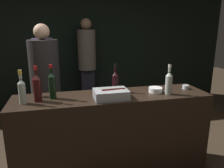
{
  "coord_description": "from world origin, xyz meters",
  "views": [
    {
      "loc": [
        -0.53,
        -1.94,
        1.7
      ],
      "look_at": [
        0.0,
        0.29,
        1.09
      ],
      "focal_mm": 35.0,
      "sensor_mm": 36.0,
      "label": 1
    }
  ],
  "objects_px": {
    "bowl_white": "(156,90)",
    "person_in_hoodie": "(45,81)",
    "person_grey_polo": "(44,71)",
    "white_wine_bottle": "(169,82)",
    "ice_bin_with_bottles": "(111,93)",
    "red_wine_bottle_tall": "(37,87)",
    "person_blond_tee": "(87,61)",
    "red_wine_bottle_burgundy": "(52,84)",
    "wine_glass": "(37,85)",
    "red_wine_bottle_black_foil": "(115,81)",
    "rose_wine_bottle": "(22,90)",
    "candle_votive": "(186,87)"
  },
  "relations": [
    {
      "from": "red_wine_bottle_burgundy",
      "to": "white_wine_bottle",
      "type": "height_order",
      "value": "red_wine_bottle_burgundy"
    },
    {
      "from": "white_wine_bottle",
      "to": "rose_wine_bottle",
      "type": "bearing_deg",
      "value": 178.22
    },
    {
      "from": "ice_bin_with_bottles",
      "to": "red_wine_bottle_tall",
      "type": "bearing_deg",
      "value": 173.14
    },
    {
      "from": "white_wine_bottle",
      "to": "person_grey_polo",
      "type": "bearing_deg",
      "value": 130.23
    },
    {
      "from": "ice_bin_with_bottles",
      "to": "wine_glass",
      "type": "distance_m",
      "value": 0.79
    },
    {
      "from": "bowl_white",
      "to": "red_wine_bottle_black_foil",
      "type": "relative_size",
      "value": 0.48
    },
    {
      "from": "person_grey_polo",
      "to": "white_wine_bottle",
      "type": "bearing_deg",
      "value": -74.1
    },
    {
      "from": "red_wine_bottle_burgundy",
      "to": "person_blond_tee",
      "type": "xyz_separation_m",
      "value": [
        0.61,
        2.07,
        -0.08
      ]
    },
    {
      "from": "person_blond_tee",
      "to": "person_grey_polo",
      "type": "height_order",
      "value": "person_blond_tee"
    },
    {
      "from": "white_wine_bottle",
      "to": "person_in_hoodie",
      "type": "height_order",
      "value": "person_in_hoodie"
    },
    {
      "from": "ice_bin_with_bottles",
      "to": "person_blond_tee",
      "type": "distance_m",
      "value": 2.22
    },
    {
      "from": "red_wine_bottle_black_foil",
      "to": "person_blond_tee",
      "type": "distance_m",
      "value": 1.99
    },
    {
      "from": "rose_wine_bottle",
      "to": "red_wine_bottle_tall",
      "type": "distance_m",
      "value": 0.14
    },
    {
      "from": "bowl_white",
      "to": "person_in_hoodie",
      "type": "height_order",
      "value": "person_in_hoodie"
    },
    {
      "from": "bowl_white",
      "to": "red_wine_bottle_black_foil",
      "type": "distance_m",
      "value": 0.47
    },
    {
      "from": "wine_glass",
      "to": "candle_votive",
      "type": "relative_size",
      "value": 2.23
    },
    {
      "from": "red_wine_bottle_black_foil",
      "to": "white_wine_bottle",
      "type": "distance_m",
      "value": 0.59
    },
    {
      "from": "bowl_white",
      "to": "wine_glass",
      "type": "relative_size",
      "value": 0.91
    },
    {
      "from": "red_wine_bottle_burgundy",
      "to": "ice_bin_with_bottles",
      "type": "bearing_deg",
      "value": -13.85
    },
    {
      "from": "ice_bin_with_bottles",
      "to": "person_blond_tee",
      "type": "relative_size",
      "value": 0.19
    },
    {
      "from": "red_wine_bottle_tall",
      "to": "person_blond_tee",
      "type": "xyz_separation_m",
      "value": [
        0.76,
        2.13,
        -0.08
      ]
    },
    {
      "from": "wine_glass",
      "to": "rose_wine_bottle",
      "type": "xyz_separation_m",
      "value": [
        -0.12,
        -0.2,
        0.01
      ]
    },
    {
      "from": "red_wine_bottle_black_foil",
      "to": "white_wine_bottle",
      "type": "height_order",
      "value": "white_wine_bottle"
    },
    {
      "from": "person_in_hoodie",
      "to": "rose_wine_bottle",
      "type": "bearing_deg",
      "value": 80.29
    },
    {
      "from": "ice_bin_with_bottles",
      "to": "red_wine_bottle_tall",
      "type": "distance_m",
      "value": 0.74
    },
    {
      "from": "bowl_white",
      "to": "white_wine_bottle",
      "type": "bearing_deg",
      "value": -41.04
    },
    {
      "from": "candle_votive",
      "to": "person_in_hoodie",
      "type": "height_order",
      "value": "person_in_hoodie"
    },
    {
      "from": "red_wine_bottle_burgundy",
      "to": "red_wine_bottle_tall",
      "type": "xyz_separation_m",
      "value": [
        -0.14,
        -0.06,
        -0.01
      ]
    },
    {
      "from": "bowl_white",
      "to": "white_wine_bottle",
      "type": "distance_m",
      "value": 0.18
    },
    {
      "from": "red_wine_bottle_burgundy",
      "to": "white_wine_bottle",
      "type": "xyz_separation_m",
      "value": [
        1.23,
        -0.14,
        -0.01
      ]
    },
    {
      "from": "white_wine_bottle",
      "to": "person_in_hoodie",
      "type": "distance_m",
      "value": 1.69
    },
    {
      "from": "ice_bin_with_bottles",
      "to": "wine_glass",
      "type": "xyz_separation_m",
      "value": [
        -0.75,
        0.25,
        0.07
      ]
    },
    {
      "from": "person_blond_tee",
      "to": "red_wine_bottle_tall",
      "type": "bearing_deg",
      "value": 130.6
    },
    {
      "from": "ice_bin_with_bottles",
      "to": "red_wine_bottle_black_foil",
      "type": "xyz_separation_m",
      "value": [
        0.1,
        0.23,
        0.07
      ]
    },
    {
      "from": "person_in_hoodie",
      "to": "red_wine_bottle_tall",
      "type": "bearing_deg",
      "value": 88.31
    },
    {
      "from": "candle_votive",
      "to": "person_grey_polo",
      "type": "height_order",
      "value": "person_grey_polo"
    },
    {
      "from": "bowl_white",
      "to": "candle_votive",
      "type": "relative_size",
      "value": 2.04
    },
    {
      "from": "bowl_white",
      "to": "red_wine_bottle_burgundy",
      "type": "height_order",
      "value": "red_wine_bottle_burgundy"
    },
    {
      "from": "red_wine_bottle_black_foil",
      "to": "rose_wine_bottle",
      "type": "height_order",
      "value": "rose_wine_bottle"
    },
    {
      "from": "red_wine_bottle_black_foil",
      "to": "person_grey_polo",
      "type": "bearing_deg",
      "value": 121.06
    },
    {
      "from": "rose_wine_bottle",
      "to": "wine_glass",
      "type": "bearing_deg",
      "value": 59.7
    },
    {
      "from": "white_wine_bottle",
      "to": "person_grey_polo",
      "type": "xyz_separation_m",
      "value": [
        -1.41,
        1.66,
        -0.14
      ]
    },
    {
      "from": "wine_glass",
      "to": "white_wine_bottle",
      "type": "xyz_separation_m",
      "value": [
        1.4,
        -0.25,
        0.01
      ]
    },
    {
      "from": "bowl_white",
      "to": "person_grey_polo",
      "type": "relative_size",
      "value": 0.09
    },
    {
      "from": "wine_glass",
      "to": "red_wine_bottle_black_foil",
      "type": "height_order",
      "value": "red_wine_bottle_black_foil"
    },
    {
      "from": "ice_bin_with_bottles",
      "to": "candle_votive",
      "type": "distance_m",
      "value": 0.96
    },
    {
      "from": "bowl_white",
      "to": "person_blond_tee",
      "type": "distance_m",
      "value": 2.19
    },
    {
      "from": "person_in_hoodie",
      "to": "person_grey_polo",
      "type": "height_order",
      "value": "person_in_hoodie"
    },
    {
      "from": "person_blond_tee",
      "to": "red_wine_bottle_burgundy",
      "type": "bearing_deg",
      "value": 133.66
    },
    {
      "from": "ice_bin_with_bottles",
      "to": "white_wine_bottle",
      "type": "bearing_deg",
      "value": 0.0
    }
  ]
}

